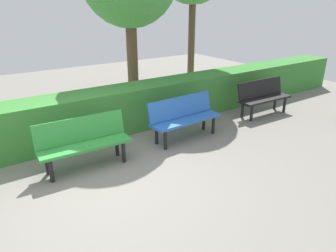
{
  "coord_description": "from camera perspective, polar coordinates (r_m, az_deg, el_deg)",
  "views": [
    {
      "loc": [
        1.51,
        3.96,
        2.66
      ],
      "look_at": [
        -1.41,
        -0.34,
        0.55
      ],
      "focal_mm": 32.77,
      "sensor_mm": 36.0,
      "label": 1
    }
  ],
  "objects": [
    {
      "name": "bench_blue",
      "position": [
        6.32,
        2.99,
        1.89
      ],
      "size": [
        1.6,
        0.53,
        0.86
      ],
      "rotation": [
        0.0,
        0.0,
        0.04
      ],
      "color": "blue",
      "rests_on": "ground_plane"
    },
    {
      "name": "bench_green",
      "position": [
        5.38,
        -15.42,
        -2.64
      ],
      "size": [
        1.56,
        0.51,
        0.86
      ],
      "rotation": [
        0.0,
        0.0,
        -0.04
      ],
      "color": "#2D8C38",
      "rests_on": "ground_plane"
    },
    {
      "name": "hedge_row",
      "position": [
        6.75,
        -9.91,
        2.86
      ],
      "size": [
        14.95,
        0.79,
        0.95
      ],
      "primitive_type": "cube",
      "color": "#387F33",
      "rests_on": "ground_plane"
    },
    {
      "name": "bench_black",
      "position": [
        8.07,
        17.26,
        5.41
      ],
      "size": [
        1.51,
        0.51,
        0.86
      ],
      "rotation": [
        0.0,
        0.0,
        -0.03
      ],
      "color": "black",
      "rests_on": "ground_plane"
    },
    {
      "name": "ground_plane",
      "position": [
        5.01,
        -11.47,
        -10.51
      ],
      "size": [
        18.95,
        18.95,
        0.0
      ],
      "primitive_type": "plane",
      "color": "gray"
    }
  ]
}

